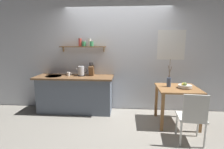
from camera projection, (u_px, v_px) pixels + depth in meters
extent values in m
plane|color=gray|center=(116.00, 118.00, 3.90)|extent=(14.00, 14.00, 0.00)
cube|color=silver|center=(125.00, 56.00, 4.27)|extent=(6.80, 0.10, 2.70)
cube|color=white|center=(171.00, 45.00, 4.08)|extent=(0.64, 0.01, 0.69)
cube|color=silver|center=(171.00, 45.00, 4.08)|extent=(0.58, 0.01, 0.63)
cube|color=slate|center=(75.00, 95.00, 4.21)|extent=(1.74, 0.52, 0.85)
cube|color=brown|center=(74.00, 77.00, 4.11)|extent=(1.83, 0.63, 0.04)
cylinder|color=#B7BABF|center=(53.00, 76.00, 4.13)|extent=(0.38, 0.38, 0.01)
cube|color=brown|center=(83.00, 47.00, 4.15)|extent=(1.11, 0.18, 0.02)
cube|color=#99754C|center=(63.00, 49.00, 4.28)|extent=(0.02, 0.06, 0.12)
cube|color=#99754C|center=(104.00, 49.00, 4.20)|extent=(0.02, 0.06, 0.12)
cylinder|color=#BC4238|center=(80.00, 42.00, 4.14)|extent=(0.07, 0.07, 0.18)
cylinder|color=silver|center=(80.00, 38.00, 4.12)|extent=(0.08, 0.08, 0.01)
cylinder|color=#388E56|center=(84.00, 44.00, 4.14)|extent=(0.09, 0.09, 0.12)
cylinder|color=silver|center=(84.00, 41.00, 4.13)|extent=(0.10, 0.10, 0.01)
cylinder|color=beige|center=(90.00, 43.00, 4.12)|extent=(0.08, 0.08, 0.17)
cylinder|color=silver|center=(89.00, 39.00, 4.11)|extent=(0.08, 0.08, 0.01)
cylinder|color=#388E56|center=(91.00, 44.00, 4.13)|extent=(0.10, 0.10, 0.12)
cylinder|color=silver|center=(91.00, 41.00, 4.11)|extent=(0.10, 0.10, 0.01)
cube|color=#9E6B3D|center=(178.00, 88.00, 3.52)|extent=(0.81, 0.79, 0.03)
cube|color=#9E6B3D|center=(162.00, 112.00, 3.29)|extent=(0.06, 0.06, 0.74)
cube|color=#9E6B3D|center=(201.00, 114.00, 3.23)|extent=(0.06, 0.06, 0.74)
cube|color=#9E6B3D|center=(156.00, 100.00, 3.96)|extent=(0.06, 0.06, 0.74)
cube|color=#9E6B3D|center=(188.00, 101.00, 3.90)|extent=(0.06, 0.06, 0.74)
cube|color=white|center=(191.00, 117.00, 2.93)|extent=(0.46, 0.46, 0.03)
cube|color=white|center=(196.00, 108.00, 2.69)|extent=(0.37, 0.06, 0.44)
cylinder|color=white|center=(198.00, 125.00, 3.11)|extent=(0.03, 0.03, 0.42)
cylinder|color=white|center=(177.00, 124.00, 3.18)|extent=(0.03, 0.03, 0.42)
cylinder|color=white|center=(205.00, 136.00, 2.76)|extent=(0.03, 0.03, 0.42)
cylinder|color=white|center=(181.00, 134.00, 2.82)|extent=(0.03, 0.03, 0.42)
cylinder|color=silver|center=(185.00, 88.00, 3.47)|extent=(0.12, 0.12, 0.01)
cylinder|color=silver|center=(185.00, 86.00, 3.46)|extent=(0.26, 0.26, 0.06)
ellipsoid|color=yellow|center=(183.00, 84.00, 3.46)|extent=(0.13, 0.16, 0.04)
sphere|color=#8EA84C|center=(185.00, 84.00, 3.41)|extent=(0.07, 0.07, 0.07)
cylinder|color=#475675|center=(169.00, 82.00, 3.57)|extent=(0.08, 0.08, 0.19)
cylinder|color=brown|center=(169.00, 72.00, 3.52)|extent=(0.05, 0.02, 0.25)
cylinder|color=brown|center=(170.00, 69.00, 3.53)|extent=(0.02, 0.03, 0.38)
cylinder|color=brown|center=(170.00, 72.00, 3.54)|extent=(0.06, 0.02, 0.23)
cylinder|color=black|center=(81.00, 75.00, 4.15)|extent=(0.17, 0.17, 0.02)
cylinder|color=silver|center=(81.00, 71.00, 4.13)|extent=(0.14, 0.14, 0.21)
sphere|color=black|center=(81.00, 66.00, 4.11)|extent=(0.02, 0.02, 0.02)
cone|color=silver|center=(77.00, 69.00, 4.13)|extent=(0.04, 0.04, 0.04)
torus|color=black|center=(85.00, 70.00, 4.12)|extent=(0.14, 0.02, 0.14)
cube|color=brown|center=(91.00, 70.00, 4.18)|extent=(0.11, 0.19, 0.25)
cylinder|color=black|center=(90.00, 64.00, 4.12)|extent=(0.02, 0.03, 0.08)
cylinder|color=black|center=(91.00, 64.00, 4.11)|extent=(0.02, 0.03, 0.08)
cylinder|color=black|center=(92.00, 64.00, 4.11)|extent=(0.02, 0.03, 0.08)
cylinder|color=white|center=(68.00, 74.00, 4.15)|extent=(0.08, 0.08, 0.09)
torus|color=white|center=(70.00, 74.00, 4.15)|extent=(0.06, 0.01, 0.06)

